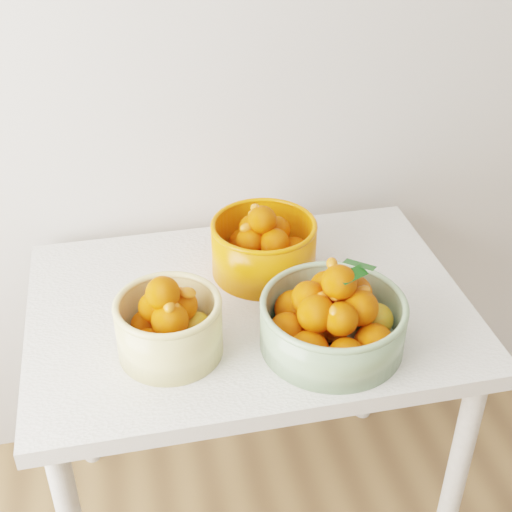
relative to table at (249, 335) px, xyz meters
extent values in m
cube|color=silver|center=(0.00, 0.00, 0.08)|extent=(1.00, 0.70, 0.04)
cylinder|color=silver|center=(0.44, -0.29, -0.30)|extent=(0.05, 0.05, 0.71)
cylinder|color=silver|center=(-0.44, 0.29, -0.30)|extent=(0.05, 0.05, 0.71)
cylinder|color=silver|center=(0.44, 0.29, -0.30)|extent=(0.05, 0.05, 0.71)
cylinder|color=#D9C479|center=(-0.19, -0.13, 0.16)|extent=(0.23, 0.23, 0.12)
torus|color=#D9C479|center=(-0.19, -0.13, 0.22)|extent=(0.23, 0.23, 0.02)
sphere|color=#D1660C|center=(-0.14, -0.13, 0.15)|extent=(0.07, 0.07, 0.07)
sphere|color=#E44600|center=(-0.17, -0.08, 0.15)|extent=(0.08, 0.08, 0.08)
sphere|color=#E44600|center=(-0.24, -0.10, 0.15)|extent=(0.07, 0.07, 0.07)
sphere|color=#E44600|center=(-0.24, -0.16, 0.15)|extent=(0.07, 0.07, 0.07)
sphere|color=#E44600|center=(-0.18, -0.18, 0.15)|extent=(0.08, 0.08, 0.08)
sphere|color=#E44600|center=(-0.19, -0.13, 0.15)|extent=(0.07, 0.07, 0.07)
sphere|color=#E44600|center=(-0.17, -0.11, 0.20)|extent=(0.07, 0.07, 0.07)
sphere|color=#E44600|center=(-0.22, -0.11, 0.20)|extent=(0.07, 0.07, 0.07)
sphere|color=#E44600|center=(-0.19, -0.16, 0.20)|extent=(0.08, 0.08, 0.08)
sphere|color=#E44600|center=(-0.20, -0.13, 0.25)|extent=(0.07, 0.07, 0.07)
ellipsoid|color=orange|center=(-0.18, -0.15, 0.23)|extent=(0.04, 0.04, 0.04)
ellipsoid|color=orange|center=(-0.19, -0.14, 0.25)|extent=(0.03, 0.04, 0.04)
ellipsoid|color=orange|center=(-0.19, -0.16, 0.24)|extent=(0.03, 0.04, 0.04)
ellipsoid|color=orange|center=(-0.17, -0.13, 0.22)|extent=(0.04, 0.03, 0.03)
ellipsoid|color=orange|center=(-0.19, -0.13, 0.25)|extent=(0.05, 0.04, 0.04)
ellipsoid|color=orange|center=(-0.15, -0.13, 0.24)|extent=(0.04, 0.03, 0.04)
ellipsoid|color=orange|center=(-0.21, -0.11, 0.23)|extent=(0.04, 0.05, 0.03)
cylinder|color=gray|center=(0.14, -0.18, 0.15)|extent=(0.36, 0.36, 0.11)
torus|color=gray|center=(0.14, -0.18, 0.20)|extent=(0.36, 0.36, 0.01)
sphere|color=#D1660C|center=(0.24, -0.18, 0.15)|extent=(0.07, 0.07, 0.07)
sphere|color=#E44600|center=(0.21, -0.11, 0.15)|extent=(0.07, 0.07, 0.07)
sphere|color=#E44600|center=(0.14, -0.08, 0.15)|extent=(0.08, 0.08, 0.08)
sphere|color=#E44600|center=(0.08, -0.11, 0.15)|extent=(0.08, 0.08, 0.08)
sphere|color=#E44600|center=(0.05, -0.18, 0.15)|extent=(0.08, 0.08, 0.08)
sphere|color=#E44600|center=(0.07, -0.25, 0.15)|extent=(0.08, 0.08, 0.08)
sphere|color=#E44600|center=(0.14, -0.28, 0.15)|extent=(0.07, 0.07, 0.07)
sphere|color=#E44600|center=(0.21, -0.25, 0.15)|extent=(0.08, 0.08, 0.08)
sphere|color=#E44600|center=(0.14, -0.18, 0.15)|extent=(0.07, 0.07, 0.07)
sphere|color=#E44600|center=(0.19, -0.16, 0.21)|extent=(0.08, 0.08, 0.08)
sphere|color=#E44600|center=(0.14, -0.12, 0.21)|extent=(0.07, 0.07, 0.07)
sphere|color=#E44600|center=(0.10, -0.15, 0.21)|extent=(0.07, 0.07, 0.07)
sphere|color=#E44600|center=(0.10, -0.21, 0.21)|extent=(0.08, 0.08, 0.08)
sphere|color=#E44600|center=(0.14, -0.23, 0.21)|extent=(0.07, 0.07, 0.07)
sphere|color=#E44600|center=(0.19, -0.20, 0.21)|extent=(0.08, 0.08, 0.08)
sphere|color=#E44600|center=(0.15, -0.18, 0.26)|extent=(0.07, 0.07, 0.07)
ellipsoid|color=orange|center=(0.14, -0.16, 0.23)|extent=(0.03, 0.04, 0.04)
ellipsoid|color=orange|center=(0.20, -0.18, 0.23)|extent=(0.04, 0.03, 0.03)
ellipsoid|color=orange|center=(0.15, -0.14, 0.23)|extent=(0.03, 0.04, 0.03)
ellipsoid|color=orange|center=(0.12, -0.18, 0.22)|extent=(0.04, 0.03, 0.03)
ellipsoid|color=orange|center=(0.13, -0.23, 0.23)|extent=(0.03, 0.04, 0.03)
ellipsoid|color=orange|center=(0.17, -0.16, 0.26)|extent=(0.05, 0.04, 0.03)
ellipsoid|color=orange|center=(0.14, -0.17, 0.24)|extent=(0.04, 0.05, 0.04)
ellipsoid|color=orange|center=(0.16, -0.14, 0.24)|extent=(0.04, 0.05, 0.04)
ellipsoid|color=orange|center=(0.19, -0.15, 0.22)|extent=(0.04, 0.05, 0.04)
ellipsoid|color=orange|center=(0.14, -0.19, 0.23)|extent=(0.03, 0.05, 0.04)
ellipsoid|color=orange|center=(0.14, -0.18, 0.24)|extent=(0.03, 0.04, 0.03)
ellipsoid|color=orange|center=(0.15, -0.18, 0.26)|extent=(0.05, 0.04, 0.04)
ellipsoid|color=orange|center=(0.16, -0.17, 0.23)|extent=(0.04, 0.04, 0.04)
ellipsoid|color=orange|center=(0.16, -0.11, 0.25)|extent=(0.04, 0.04, 0.03)
cylinder|color=#EE6208|center=(0.06, 0.12, 0.16)|extent=(0.30, 0.30, 0.13)
torus|color=#EE6208|center=(0.06, 0.12, 0.23)|extent=(0.30, 0.30, 0.01)
sphere|color=#E44600|center=(0.14, 0.11, 0.14)|extent=(0.08, 0.08, 0.08)
sphere|color=#E44600|center=(0.10, 0.18, 0.14)|extent=(0.07, 0.07, 0.07)
sphere|color=#E44600|center=(0.02, 0.18, 0.14)|extent=(0.07, 0.07, 0.07)
sphere|color=#E44600|center=(-0.01, 0.12, 0.14)|extent=(0.07, 0.07, 0.07)
sphere|color=#E44600|center=(0.03, 0.05, 0.14)|extent=(0.07, 0.07, 0.07)
sphere|color=#E44600|center=(0.10, 0.05, 0.14)|extent=(0.08, 0.08, 0.08)
sphere|color=#E44600|center=(0.06, 0.12, 0.14)|extent=(0.07, 0.07, 0.07)
sphere|color=#E44600|center=(0.10, 0.14, 0.20)|extent=(0.06, 0.06, 0.06)
sphere|color=#E44600|center=(0.04, 0.16, 0.20)|extent=(0.07, 0.07, 0.07)
sphere|color=#E44600|center=(0.02, 0.10, 0.20)|extent=(0.07, 0.07, 0.07)
sphere|color=#E44600|center=(0.08, 0.08, 0.20)|extent=(0.07, 0.07, 0.07)
sphere|color=#E44600|center=(0.06, 0.11, 0.24)|extent=(0.07, 0.07, 0.07)
ellipsoid|color=orange|center=(0.02, 0.11, 0.23)|extent=(0.04, 0.04, 0.03)
ellipsoid|color=orange|center=(0.06, 0.12, 0.25)|extent=(0.04, 0.04, 0.04)
ellipsoid|color=orange|center=(0.05, 0.17, 0.25)|extent=(0.03, 0.04, 0.03)
ellipsoid|color=orange|center=(0.05, 0.12, 0.22)|extent=(0.03, 0.03, 0.03)
ellipsoid|color=orange|center=(0.08, 0.14, 0.23)|extent=(0.04, 0.05, 0.03)
ellipsoid|color=orange|center=(0.05, 0.17, 0.23)|extent=(0.04, 0.04, 0.03)
ellipsoid|color=orange|center=(0.05, 0.13, 0.24)|extent=(0.04, 0.04, 0.03)
ellipsoid|color=orange|center=(0.06, 0.12, 0.24)|extent=(0.04, 0.05, 0.03)
ellipsoid|color=orange|center=(0.06, 0.14, 0.23)|extent=(0.03, 0.04, 0.03)
camera|label=1|loc=(-0.26, -1.28, 1.10)|focal=50.00mm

